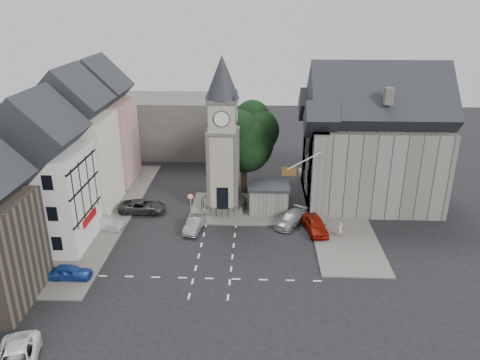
{
  "coord_description": "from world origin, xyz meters",
  "views": [
    {
      "loc": [
        3.68,
        -37.91,
        21.43
      ],
      "look_at": [
        1.88,
        5.0,
        4.56
      ],
      "focal_mm": 35.0,
      "sensor_mm": 36.0,
      "label": 1
    }
  ],
  "objects_px": {
    "car_west_blue": "(70,272)",
    "pedestrian": "(340,230)",
    "car_east_red": "(315,225)",
    "clock_tower": "(223,137)",
    "stone_shelter": "(269,198)"
  },
  "relations": [
    {
      "from": "stone_shelter",
      "to": "pedestrian",
      "type": "height_order",
      "value": "stone_shelter"
    },
    {
      "from": "car_west_blue",
      "to": "pedestrian",
      "type": "bearing_deg",
      "value": -71.75
    },
    {
      "from": "car_east_red",
      "to": "car_west_blue",
      "type": "bearing_deg",
      "value": -166.44
    },
    {
      "from": "pedestrian",
      "to": "clock_tower",
      "type": "bearing_deg",
      "value": -54.78
    },
    {
      "from": "stone_shelter",
      "to": "car_west_blue",
      "type": "height_order",
      "value": "stone_shelter"
    },
    {
      "from": "car_west_blue",
      "to": "car_east_red",
      "type": "xyz_separation_m",
      "value": [
        20.8,
        9.0,
        0.14
      ]
    },
    {
      "from": "clock_tower",
      "to": "car_east_red",
      "type": "distance_m",
      "value": 12.87
    },
    {
      "from": "stone_shelter",
      "to": "car_west_blue",
      "type": "distance_m",
      "value": 21.19
    },
    {
      "from": "car_west_blue",
      "to": "pedestrian",
      "type": "relative_size",
      "value": 2.34
    },
    {
      "from": "pedestrian",
      "to": "car_east_red",
      "type": "bearing_deg",
      "value": -51.74
    },
    {
      "from": "car_west_blue",
      "to": "pedestrian",
      "type": "distance_m",
      "value": 24.35
    },
    {
      "from": "car_west_blue",
      "to": "car_east_red",
      "type": "bearing_deg",
      "value": -67.53
    },
    {
      "from": "car_west_blue",
      "to": "clock_tower",
      "type": "bearing_deg",
      "value": -40.34
    },
    {
      "from": "clock_tower",
      "to": "stone_shelter",
      "type": "xyz_separation_m",
      "value": [
        4.8,
        -0.49,
        -6.57
      ]
    },
    {
      "from": "car_west_blue",
      "to": "pedestrian",
      "type": "xyz_separation_m",
      "value": [
        23.0,
        8.0,
        0.16
      ]
    }
  ]
}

